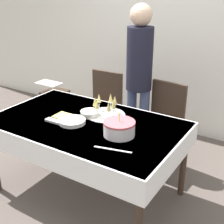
{
  "coord_description": "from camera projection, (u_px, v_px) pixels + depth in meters",
  "views": [
    {
      "loc": [
        1.56,
        -2.04,
        1.96
      ],
      "look_at": [
        0.22,
        0.08,
        0.89
      ],
      "focal_mm": 50.0,
      "sensor_mm": 36.0,
      "label": 1
    }
  ],
  "objects": [
    {
      "name": "plate_stack_dessert",
      "position": [
        90.0,
        113.0,
        2.94
      ],
      "size": [
        0.18,
        0.18,
        0.05
      ],
      "color": "silver",
      "rests_on": "dining_table"
    },
    {
      "name": "ground_plane",
      "position": [
        89.0,
        191.0,
        3.12
      ],
      "size": [
        12.0,
        12.0,
        0.0
      ],
      "primitive_type": "plane",
      "color": "#564C47"
    },
    {
      "name": "champagne_tray",
      "position": [
        106.0,
        107.0,
        2.93
      ],
      "size": [
        0.37,
        0.37,
        0.18
      ],
      "color": "silver",
      "rests_on": "dining_table"
    },
    {
      "name": "cake_knife",
      "position": [
        113.0,
        150.0,
        2.36
      ],
      "size": [
        0.3,
        0.09,
        0.0
      ],
      "color": "silver",
      "rests_on": "dining_table"
    },
    {
      "name": "dining_chair_far_right",
      "position": [
        162.0,
        123.0,
        3.38
      ],
      "size": [
        0.46,
        0.46,
        0.95
      ],
      "color": "#38281E",
      "rests_on": "ground_plane"
    },
    {
      "name": "high_chair",
      "position": [
        54.0,
        97.0,
        4.22
      ],
      "size": [
        0.33,
        0.35,
        0.71
      ],
      "color": "#38281E",
      "rests_on": "ground_plane"
    },
    {
      "name": "dining_chair_far_left",
      "position": [
        103.0,
        108.0,
        3.76
      ],
      "size": [
        0.44,
        0.44,
        0.95
      ],
      "color": "#38281E",
      "rests_on": "ground_plane"
    },
    {
      "name": "wall_back",
      "position": [
        169.0,
        30.0,
        4.0
      ],
      "size": [
        8.0,
        0.05,
        2.7
      ],
      "color": "silver",
      "rests_on": "ground_plane"
    },
    {
      "name": "napkin_pile",
      "position": [
        63.0,
        116.0,
        2.93
      ],
      "size": [
        0.15,
        0.15,
        0.01
      ],
      "color": "#E0D166",
      "rests_on": "dining_table"
    },
    {
      "name": "birthday_cake",
      "position": [
        119.0,
        128.0,
        2.56
      ],
      "size": [
        0.26,
        0.26,
        0.2
      ],
      "color": "white",
      "rests_on": "dining_table"
    },
    {
      "name": "fork_pile",
      "position": [
        54.0,
        121.0,
        2.81
      ],
      "size": [
        0.17,
        0.06,
        0.02
      ],
      "color": "silver",
      "rests_on": "dining_table"
    },
    {
      "name": "dining_table",
      "position": [
        86.0,
        132.0,
        2.86
      ],
      "size": [
        1.73,
        1.06,
        0.77
      ],
      "color": "white",
      "rests_on": "ground_plane"
    },
    {
      "name": "person_standing",
      "position": [
        139.0,
        70.0,
        3.34
      ],
      "size": [
        0.28,
        0.28,
        1.74
      ],
      "color": "#3F4C72",
      "rests_on": "ground_plane"
    },
    {
      "name": "plate_stack_main",
      "position": [
        72.0,
        121.0,
        2.79
      ],
      "size": [
        0.24,
        0.24,
        0.03
      ],
      "color": "white",
      "rests_on": "dining_table"
    }
  ]
}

